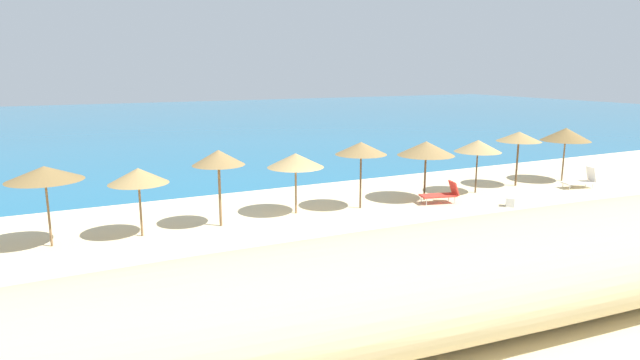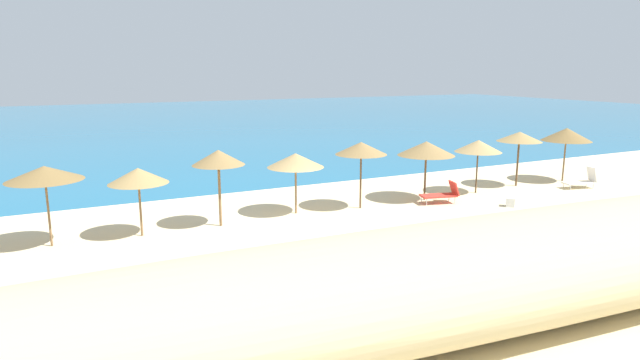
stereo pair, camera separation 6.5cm
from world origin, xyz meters
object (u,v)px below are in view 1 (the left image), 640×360
object	(u,v)px
beach_umbrella_2	(44,174)
beach_umbrella_7	(426,148)
beach_umbrella_3	(138,176)
lounge_chair_0	(442,194)
beach_umbrella_10	(566,134)
lounge_chair_1	(582,180)
beach_umbrella_8	(478,146)
cooler_box	(510,202)
beach_umbrella_4	(218,158)
beach_umbrella_9	(519,137)
beach_umbrella_6	(361,148)
beach_umbrella_5	(296,160)

from	to	relation	value
beach_umbrella_2	beach_umbrella_7	xyz separation A→B (m)	(15.12, -0.26, -0.14)
beach_umbrella_3	lounge_chair_0	xyz separation A→B (m)	(12.53, -0.97, -1.74)
beach_umbrella_10	lounge_chair_1	size ratio (longest dim) A/B	1.63
beach_umbrella_8	cooler_box	bearing A→B (deg)	-100.43
beach_umbrella_4	beach_umbrella_7	bearing A→B (deg)	-0.35
beach_umbrella_8	lounge_chair_1	xyz separation A→B (m)	(5.46, -1.54, -1.85)
beach_umbrella_7	beach_umbrella_4	bearing A→B (deg)	179.65
beach_umbrella_3	beach_umbrella_7	size ratio (longest dim) A/B	0.92
beach_umbrella_4	beach_umbrella_10	xyz separation A→B (m)	(18.45, 0.05, -0.13)
beach_umbrella_9	lounge_chair_0	world-z (taller)	beach_umbrella_9
beach_umbrella_6	lounge_chair_0	size ratio (longest dim) A/B	1.61
beach_umbrella_4	beach_umbrella_6	bearing A→B (deg)	-0.70
beach_umbrella_8	lounge_chair_0	size ratio (longest dim) A/B	1.44
beach_umbrella_4	beach_umbrella_6	distance (m)	6.04
beach_umbrella_5	beach_umbrella_10	size ratio (longest dim) A/B	0.89
beach_umbrella_9	beach_umbrella_10	world-z (taller)	beach_umbrella_10
beach_umbrella_5	beach_umbrella_9	size ratio (longest dim) A/B	0.91
beach_umbrella_8	lounge_chair_1	world-z (taller)	beach_umbrella_8
beach_umbrella_3	beach_umbrella_10	bearing A→B (deg)	0.05
beach_umbrella_9	beach_umbrella_8	bearing A→B (deg)	-173.89
beach_umbrella_10	lounge_chair_0	bearing A→B (deg)	-173.57
beach_umbrella_9	beach_umbrella_4	bearing A→B (deg)	-179.01
beach_umbrella_7	lounge_chair_0	size ratio (longest dim) A/B	1.51
beach_umbrella_2	beach_umbrella_8	bearing A→B (deg)	-0.78
lounge_chair_0	cooler_box	bearing A→B (deg)	-114.25
beach_umbrella_10	beach_umbrella_7	bearing A→B (deg)	-179.30
beach_umbrella_4	beach_umbrella_7	distance (m)	9.41
beach_umbrella_5	lounge_chair_0	world-z (taller)	beach_umbrella_5
beach_umbrella_2	beach_umbrella_9	world-z (taller)	beach_umbrella_9
beach_umbrella_2	beach_umbrella_4	xyz separation A→B (m)	(5.72, -0.20, 0.12)
beach_umbrella_6	cooler_box	xyz separation A→B (m)	(5.89, -2.63, -2.36)
lounge_chair_0	lounge_chair_1	distance (m)	8.22
beach_umbrella_4	beach_umbrella_3	bearing A→B (deg)	179.29
beach_umbrella_5	cooler_box	xyz separation A→B (m)	(8.67, -3.08, -1.99)
beach_umbrella_8	beach_umbrella_10	bearing A→B (deg)	0.97
beach_umbrella_8	beach_umbrella_4	bearing A→B (deg)	179.77
beach_umbrella_6	lounge_chair_1	distance (m)	12.13
beach_umbrella_2	lounge_chair_1	distance (m)	23.75
beach_umbrella_6	beach_umbrella_7	size ratio (longest dim) A/B	1.07
beach_umbrella_6	lounge_chair_0	world-z (taller)	beach_umbrella_6
beach_umbrella_6	lounge_chair_1	xyz separation A→B (m)	(11.84, -1.51, -2.16)
beach_umbrella_7	beach_umbrella_8	xyz separation A→B (m)	(3.02, 0.01, -0.08)
beach_umbrella_2	beach_umbrella_4	bearing A→B (deg)	-1.98
beach_umbrella_9	beach_umbrella_5	bearing A→B (deg)	179.45
beach_umbrella_3	beach_umbrella_2	bearing A→B (deg)	176.77
beach_umbrella_5	beach_umbrella_7	distance (m)	6.16
cooler_box	beach_umbrella_6	bearing A→B (deg)	155.95
beach_umbrella_4	beach_umbrella_5	xyz separation A→B (m)	(3.26, 0.38, -0.40)
beach_umbrella_7	lounge_chair_0	bearing A→B (deg)	-72.03
cooler_box	beach_umbrella_2	bearing A→B (deg)	170.67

